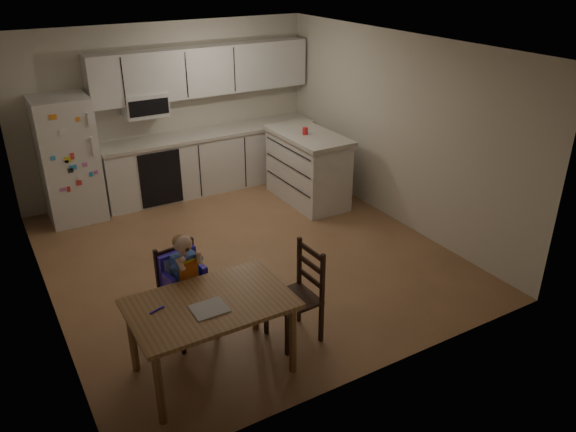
{
  "coord_description": "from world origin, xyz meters",
  "views": [
    {
      "loc": [
        -2.61,
        -5.49,
        3.4
      ],
      "look_at": [
        -0.07,
        -1.16,
        1.01
      ],
      "focal_mm": 35.0,
      "sensor_mm": 36.0,
      "label": 1
    }
  ],
  "objects_px": {
    "kitchen_island": "(308,167)",
    "red_cup": "(305,131)",
    "refrigerator": "(68,160)",
    "chair_booster": "(183,275)",
    "chair_side": "(302,287)",
    "dining_table": "(211,311)"
  },
  "relations": [
    {
      "from": "kitchen_island",
      "to": "red_cup",
      "type": "height_order",
      "value": "red_cup"
    },
    {
      "from": "refrigerator",
      "to": "chair_booster",
      "type": "distance_m",
      "value": 3.32
    },
    {
      "from": "chair_side",
      "to": "dining_table",
      "type": "bearing_deg",
      "value": -89.03
    },
    {
      "from": "refrigerator",
      "to": "dining_table",
      "type": "relative_size",
      "value": 1.25
    },
    {
      "from": "dining_table",
      "to": "chair_side",
      "type": "height_order",
      "value": "chair_side"
    },
    {
      "from": "refrigerator",
      "to": "red_cup",
      "type": "distance_m",
      "value": 3.25
    },
    {
      "from": "dining_table",
      "to": "chair_booster",
      "type": "distance_m",
      "value": 0.62
    },
    {
      "from": "kitchen_island",
      "to": "dining_table",
      "type": "relative_size",
      "value": 1.03
    },
    {
      "from": "red_cup",
      "to": "chair_booster",
      "type": "xyz_separation_m",
      "value": [
        -2.68,
        -2.16,
        -0.42
      ]
    },
    {
      "from": "chair_side",
      "to": "red_cup",
      "type": "bearing_deg",
      "value": 145.34
    },
    {
      "from": "dining_table",
      "to": "chair_booster",
      "type": "height_order",
      "value": "chair_booster"
    },
    {
      "from": "red_cup",
      "to": "chair_side",
      "type": "relative_size",
      "value": 0.1
    },
    {
      "from": "kitchen_island",
      "to": "dining_table",
      "type": "xyz_separation_m",
      "value": [
        -2.73,
        -2.79,
        0.11
      ]
    },
    {
      "from": "red_cup",
      "to": "chair_side",
      "type": "xyz_separation_m",
      "value": [
        -1.72,
        -2.72,
        -0.55
      ]
    },
    {
      "from": "refrigerator",
      "to": "chair_booster",
      "type": "height_order",
      "value": "refrigerator"
    },
    {
      "from": "dining_table",
      "to": "chair_side",
      "type": "distance_m",
      "value": 0.95
    },
    {
      "from": "red_cup",
      "to": "chair_booster",
      "type": "distance_m",
      "value": 3.46
    },
    {
      "from": "refrigerator",
      "to": "kitchen_island",
      "type": "height_order",
      "value": "refrigerator"
    },
    {
      "from": "red_cup",
      "to": "dining_table",
      "type": "xyz_separation_m",
      "value": [
        -2.67,
        -2.77,
        -0.45
      ]
    },
    {
      "from": "red_cup",
      "to": "dining_table",
      "type": "distance_m",
      "value": 3.87
    },
    {
      "from": "kitchen_island",
      "to": "dining_table",
      "type": "distance_m",
      "value": 3.9
    },
    {
      "from": "refrigerator",
      "to": "kitchen_island",
      "type": "bearing_deg",
      "value": -19.91
    }
  ]
}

